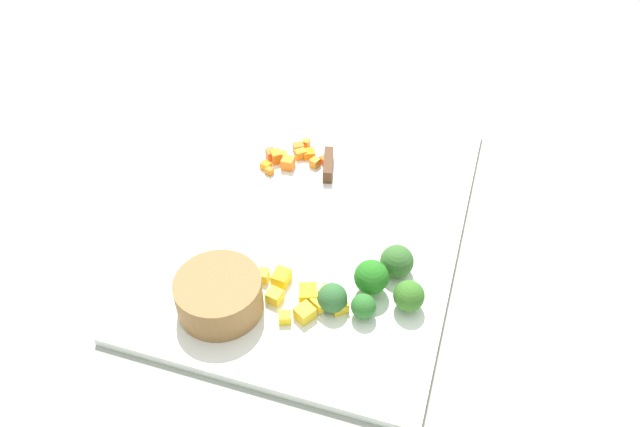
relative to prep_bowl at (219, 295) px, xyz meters
The scene contains 30 objects.
ground_plane 0.20m from the prep_bowl, 20.72° to the right, with size 4.00×4.00×0.00m, color #969D8D.
cutting_board 0.20m from the prep_bowl, 20.72° to the right, with size 0.54×0.39×0.01m, color white.
prep_bowl is the anchor object (origin of this frame).
chef_knife 0.24m from the prep_bowl, 15.99° to the right, with size 0.30×0.09×0.02m.
carrot_dice_0 0.32m from the prep_bowl, ahead, with size 0.01×0.02×0.01m, color orange.
carrot_dice_1 0.28m from the prep_bowl, ahead, with size 0.02×0.02×0.02m, color orange.
carrot_dice_2 0.27m from the prep_bowl, ahead, with size 0.01×0.01×0.01m, color orange.
carrot_dice_3 0.31m from the prep_bowl, ahead, with size 0.02×0.02×0.01m, color orange.
carrot_dice_4 0.30m from the prep_bowl, ahead, with size 0.01×0.01×0.01m, color orange.
carrot_dice_5 0.31m from the prep_bowl, ahead, with size 0.01×0.02×0.01m, color orange.
carrot_dice_6 0.29m from the prep_bowl, ahead, with size 0.01×0.01×0.01m, color orange.
carrot_dice_7 0.31m from the prep_bowl, ahead, with size 0.01×0.01×0.01m, color orange.
carrot_dice_8 0.29m from the prep_bowl, ahead, with size 0.01×0.02×0.02m, color orange.
carrot_dice_9 0.34m from the prep_bowl, ahead, with size 0.01×0.01×0.01m, color orange.
carrot_dice_10 0.29m from the prep_bowl, ahead, with size 0.01×0.02×0.02m, color orange.
carrot_dice_11 0.26m from the prep_bowl, ahead, with size 0.01×0.01×0.01m, color orange.
pepper_dice_0 0.11m from the prep_bowl, 81.14° to the right, with size 0.02×0.02×0.02m, color yellow.
pepper_dice_1 0.12m from the prep_bowl, 73.15° to the right, with size 0.02×0.02×0.02m, color yellow.
pepper_dice_2 0.11m from the prep_bowl, 66.21° to the right, with size 0.02×0.02×0.02m, color yellow.
pepper_dice_3 0.13m from the prep_bowl, 65.77° to the right, with size 0.02×0.02×0.01m, color yellow.
pepper_dice_4 0.08m from the prep_bowl, 43.93° to the right, with size 0.02×0.02×0.02m, color yellow.
pepper_dice_5 0.08m from the prep_bowl, 87.29° to the right, with size 0.01×0.02×0.01m, color yellow.
pepper_dice_6 0.07m from the prep_bowl, 30.81° to the right, with size 0.02×0.01×0.01m, color yellow.
pepper_dice_7 0.07m from the prep_bowl, 63.64° to the right, with size 0.02×0.02×0.02m, color yellow.
pepper_dice_8 0.15m from the prep_bowl, 73.83° to the right, with size 0.02×0.02×0.01m, color yellow.
broccoli_floret_0 0.23m from the prep_bowl, 58.23° to the right, with size 0.04×0.04×0.04m.
broccoli_floret_1 0.17m from the prep_bowl, 76.76° to the right, with size 0.03×0.03×0.03m.
broccoli_floret_2 0.14m from the prep_bowl, 72.99° to the right, with size 0.04×0.04×0.04m.
broccoli_floret_3 0.23m from the prep_bowl, 72.71° to the right, with size 0.04×0.04×0.04m.
broccoli_floret_4 0.19m from the prep_bowl, 64.84° to the right, with size 0.04×0.04×0.05m.
Camera 1 is at (-0.60, -0.19, 0.63)m, focal length 35.22 mm.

